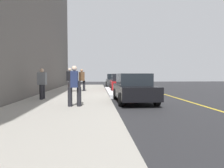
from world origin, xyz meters
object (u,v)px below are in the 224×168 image
parked_car_red (121,83)px  parked_car_black (134,88)px  pedestrian_grey_coat (42,83)px  pedestrian_brown_coat (82,79)px  pedestrian_black_coat (70,79)px  rolling_suitcase (70,87)px  parked_car_charcoal (114,80)px  pedestrian_navy_coat (74,85)px

parked_car_red → parked_car_black: 6.77m
pedestrian_grey_coat → pedestrian_brown_coat: (-4.96, 1.72, 0.05)m
parked_car_black → pedestrian_black_coat: pedestrian_black_coat is taller
parked_car_red → pedestrian_grey_coat: size_ratio=2.72×
rolling_suitcase → pedestrian_brown_coat: bearing=105.6°
parked_car_charcoal → pedestrian_brown_coat: pedestrian_brown_coat is taller
parked_car_black → rolling_suitcase: bearing=-142.3°
parked_car_charcoal → pedestrian_grey_coat: 13.03m
pedestrian_grey_coat → pedestrian_brown_coat: 5.25m
pedestrian_brown_coat → rolling_suitcase: 1.10m
parked_car_black → parked_car_charcoal: bearing=179.9°
parked_car_black → pedestrian_grey_coat: (-0.49, -4.84, 0.26)m
parked_car_black → pedestrian_brown_coat: size_ratio=2.40×
pedestrian_grey_coat → rolling_suitcase: bearing=170.1°
pedestrian_black_coat → pedestrian_grey_coat: 4.43m
parked_car_black → pedestrian_black_coat: 6.26m
pedestrian_grey_coat → pedestrian_brown_coat: bearing=160.9°
parked_car_black → rolling_suitcase: 6.58m
pedestrian_navy_coat → pedestrian_brown_coat: pedestrian_brown_coat is taller
parked_car_red → pedestrian_brown_coat: size_ratio=2.58×
parked_car_charcoal → pedestrian_grey_coat: pedestrian_grey_coat is taller
parked_car_red → pedestrian_navy_coat: 9.39m
pedestrian_brown_coat → rolling_suitcase: bearing=-74.4°
parked_car_charcoal → parked_car_red: same height
parked_car_red → pedestrian_brown_coat: 3.54m
parked_car_black → pedestrian_black_coat: size_ratio=2.32×
pedestrian_grey_coat → rolling_suitcase: 4.82m
pedestrian_black_coat → pedestrian_brown_coat: (-0.62, 0.84, -0.03)m
parked_car_red → pedestrian_grey_coat: bearing=-38.4°
parked_car_black → pedestrian_black_coat: bearing=-140.5°
parked_car_charcoal → rolling_suitcase: 8.41m
parked_car_black → pedestrian_black_coat: (-4.83, -3.97, 0.34)m
parked_car_charcoal → parked_car_red: (5.81, 0.12, 0.00)m
pedestrian_navy_coat → pedestrian_grey_coat: size_ratio=1.02×
pedestrian_navy_coat → parked_car_red: bearing=161.5°
pedestrian_navy_coat → pedestrian_grey_coat: pedestrian_navy_coat is taller
pedestrian_navy_coat → pedestrian_grey_coat: bearing=-142.7°
pedestrian_grey_coat → pedestrian_navy_coat: bearing=37.3°
parked_car_charcoal → pedestrian_black_coat: pedestrian_black_coat is taller
pedestrian_navy_coat → pedestrian_brown_coat: bearing=-177.9°
pedestrian_black_coat → rolling_suitcase: pedestrian_black_coat is taller
rolling_suitcase → pedestrian_grey_coat: bearing=-9.9°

